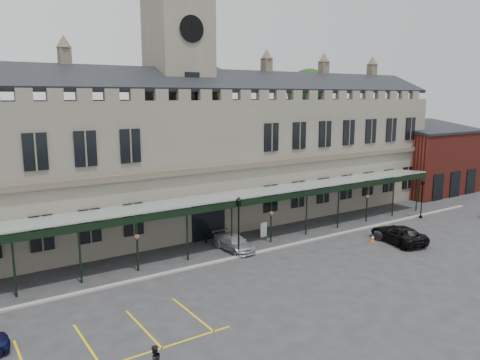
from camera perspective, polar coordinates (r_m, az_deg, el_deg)
ground at (r=32.94m, az=5.95°, el=-11.89°), size 140.00×140.00×0.00m
station_building at (r=44.30m, az=-7.17°, el=2.49°), size 60.00×10.36×17.30m
clock_tower at (r=43.99m, az=-7.41°, el=11.11°), size 5.60×5.60×24.80m
canopy at (r=37.89m, az=-1.24°, el=-5.03°), size 50.00×4.10×4.30m
brick_annex at (r=65.33m, az=21.90°, el=2.26°), size 12.40×8.36×9.23m
kerb at (r=37.02m, az=0.44°, el=-9.20°), size 60.00×0.40×0.12m
parking_markings at (r=25.73m, az=-17.82°, el=-19.04°), size 16.00×6.00×0.01m
tree_behind_mid at (r=55.70m, az=-4.13°, el=10.66°), size 6.00×6.00×16.00m
tree_behind_right at (r=65.15m, az=8.39°, el=10.51°), size 6.00×6.00×16.00m
lamp_post_mid at (r=35.97m, az=-0.17°, el=-5.09°), size 0.46×0.46×4.84m
lamp_post_right at (r=51.11m, az=21.32°, el=-1.67°), size 0.39×0.39×4.14m
traffic_cone at (r=41.97m, az=15.86°, el=-6.88°), size 0.40×0.40×0.63m
sign_board at (r=41.77m, az=2.90°, el=-6.10°), size 0.77×0.20×1.32m
bollard_left at (r=40.13m, az=-4.14°, el=-7.10°), size 0.16×0.16×0.88m
bollard_right at (r=42.38m, az=3.15°, el=-6.12°), size 0.16×0.16×0.92m
car_taxi at (r=38.29m, az=-0.76°, el=-7.62°), size 1.86×4.41×1.27m
car_van at (r=42.43m, az=18.71°, el=-6.25°), size 3.42×5.66×1.47m
car_right_a at (r=42.38m, az=18.80°, el=-6.26°), size 2.57×4.64×1.49m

